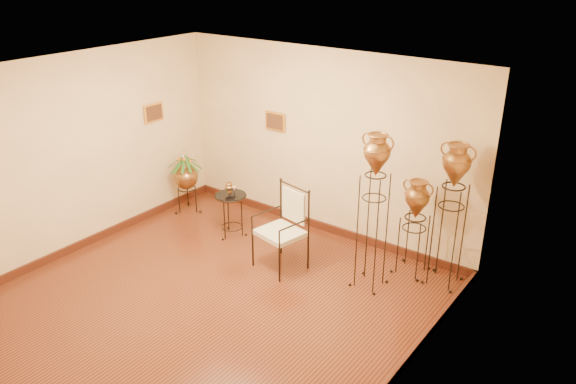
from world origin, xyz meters
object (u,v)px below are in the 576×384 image
Objects in this scene: amphora_tall at (373,211)px; side_table at (231,214)px; planter_urn at (186,174)px; amphora_mid at (450,215)px; armchair at (280,230)px.

amphora_tall reaches higher than side_table.
amphora_tall is at bearing -3.36° from planter_urn.
armchair is (-1.95, -0.96, -0.40)m from amphora_mid.
armchair is at bearing -164.33° from amphora_tall.
amphora_mid is 1.68× the size of planter_urn.
amphora_mid is at bearing 11.72° from side_table.
amphora_tall is 1.33m from armchair.
planter_urn is at bearing 176.64° from amphora_tall.
planter_urn is at bearing 169.24° from side_table.
amphora_tall is 1.07× the size of amphora_mid.
armchair is (2.35, -0.54, -0.07)m from planter_urn.
armchair is 1.35× the size of side_table.
planter_urn is 1.01× the size of armchair.
amphora_mid is (0.75, 0.63, -0.08)m from amphora_tall.
amphora_mid is at bearing 5.60° from planter_urn.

